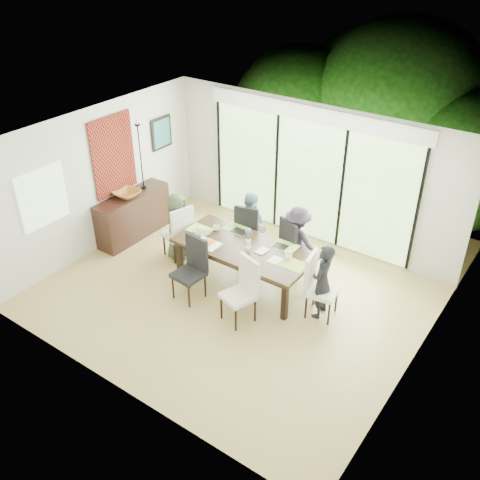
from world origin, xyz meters
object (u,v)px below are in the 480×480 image
Objects in this scene: chair_near_left at (188,270)px; person_far_left at (250,224)px; chair_far_right at (297,245)px; chair_near_right at (238,292)px; person_left_end at (178,226)px; chair_far_left at (250,228)px; chair_left_end at (177,230)px; laptop at (201,233)px; vase at (248,243)px; cup_a at (216,228)px; bowl at (127,194)px; cup_b at (248,249)px; person_far_right at (297,241)px; table_top at (244,248)px; sideboard at (133,215)px; person_right_end at (322,281)px; chair_right_end at (323,287)px; cup_c at (288,256)px.

chair_near_left is 1.70m from person_far_left.
chair_near_right is (-0.05, -1.72, 0.00)m from chair_far_right.
person_left_end is (-2.03, -0.85, 0.09)m from chair_far_right.
person_left_end is at bearing 46.13° from chair_far_right.
person_far_left is (0.00, -0.02, 0.09)m from chair_far_left.
chair_left_end reaches higher than laptop.
vase is 0.97× the size of cup_a.
bowl is at bearing 7.66° from chair_far_left.
chair_near_left is 1.04m from cup_b.
chair_far_left is at bearing -64.15° from person_left_end.
chair_far_right is 2.02m from chair_near_left.
cup_a is at bearing 43.63° from laptop.
chair_near_left is at bearing -120.87° from vase.
person_far_right is (1.05, 1.70, 0.09)m from chair_near_left.
table_top is 4.94× the size of bowl.
chair_left_end is 9.17× the size of vase.
bowl is (-2.74, -0.09, 0.17)m from vase.
table_top is at bearing -8.70° from laptop.
person_left_end is 1.64m from cup_b.
chair_near_left is 1.00m from chair_near_right.
vase is at bearing 107.93° from chair_far_left.
sideboard is (-2.74, 0.01, -0.35)m from vase.
person_right_end reaches higher than laptop.
chair_near_left is 0.85× the size of person_far_right.
person_right_end is 10.75× the size of vase.
person_far_right is (0.05, 1.70, 0.09)m from chair_near_right.
chair_near_left is at bearing 74.26° from chair_far_left.
chair_right_end is 3.33× the size of laptop.
table_top is 19.35× the size of cup_c.
laptop is (-1.40, -0.93, 0.12)m from person_far_right.
chair_far_left is at bearing -119.02° from person_right_end.
chair_near_right is (0.50, -0.87, -0.17)m from table_top.
chair_far_right is 11.00× the size of cup_b.
chair_near_left is 2.38m from sideboard.
cup_c is at bearing 110.26° from chair_left_end.
sideboard is at bearing 73.58° from person_left_end.
person_far_right reaches higher than chair_far_right.
person_far_left is at bearing -64.82° from person_left_end.
bowl is at bearing -177.42° from chair_near_right.
person_right_end is at bearing 160.99° from chair_far_right.
sideboard is (-4.19, 0.06, -0.09)m from chair_right_end.
person_far_left reaches higher than chair_far_left.
table_top is 20.00× the size of vase.
chair_far_left is 0.85× the size of person_right_end.
person_left_end is (-1.48, 0.00, -0.07)m from table_top.
cup_a is at bearing 178.09° from cup_c.
chair_near_right reaches higher than bowl.
sideboard is (-2.24, -0.77, -0.18)m from person_far_left.
cup_b is 0.68m from cup_c.
chair_near_right reaches higher than cup_b.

